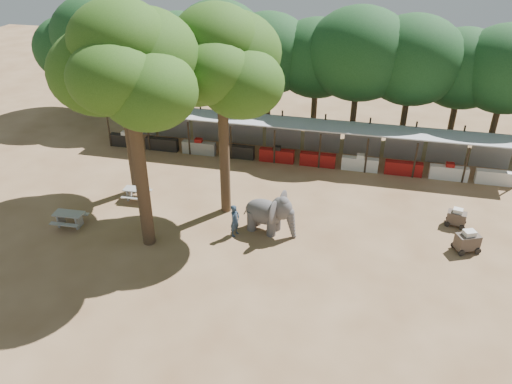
% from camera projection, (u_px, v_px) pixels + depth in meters
% --- Properties ---
extents(ground, '(100.00, 100.00, 0.00)m').
position_uv_depth(ground, '(252.00, 284.00, 23.11)').
color(ground, brown).
rests_on(ground, ground).
extents(vendor_stalls, '(28.00, 2.99, 2.80)m').
position_uv_depth(vendor_stalls, '(300.00, 142.00, 34.24)').
color(vendor_stalls, '#9D9EA4').
rests_on(vendor_stalls, ground).
extents(yard_tree_left, '(7.10, 6.90, 11.02)m').
position_uv_depth(yard_tree_left, '(119.00, 56.00, 26.97)').
color(yard_tree_left, '#332316').
rests_on(yard_tree_left, ground).
extents(yard_tree_center, '(7.10, 6.90, 12.04)m').
position_uv_depth(yard_tree_center, '(126.00, 65.00, 21.64)').
color(yard_tree_center, '#332316').
rests_on(yard_tree_center, ground).
extents(yard_tree_back, '(7.10, 6.90, 11.36)m').
position_uv_depth(yard_tree_back, '(220.00, 61.00, 24.75)').
color(yard_tree_back, '#332316').
rests_on(yard_tree_back, ground).
extents(backdrop_trees, '(46.46, 5.95, 8.33)m').
position_uv_depth(backdrop_trees, '(313.00, 60.00, 36.47)').
color(backdrop_trees, '#332316').
rests_on(backdrop_trees, ground).
extents(elephant, '(3.07, 2.27, 2.29)m').
position_uv_depth(elephant, '(270.00, 213.00, 26.35)').
color(elephant, '#444142').
rests_on(elephant, ground).
extents(handler, '(0.61, 0.75, 1.80)m').
position_uv_depth(handler, '(235.00, 220.00, 26.15)').
color(handler, '#26384C').
rests_on(handler, ground).
extents(picnic_table_near, '(1.69, 1.53, 0.81)m').
position_uv_depth(picnic_table_near, '(69.00, 217.00, 27.09)').
color(picnic_table_near, gray).
rests_on(picnic_table_near, ground).
extents(picnic_table_far, '(1.53, 1.39, 0.74)m').
position_uv_depth(picnic_table_far, '(137.00, 192.00, 29.58)').
color(picnic_table_far, gray).
rests_on(picnic_table_far, ground).
extents(cart_front, '(1.46, 1.24, 1.21)m').
position_uv_depth(cart_front, '(467.00, 241.00, 25.05)').
color(cart_front, '#3C3028').
rests_on(cart_front, ground).
extents(cart_back, '(1.21, 0.93, 1.05)m').
position_uv_depth(cart_back, '(457.00, 217.00, 27.12)').
color(cart_back, '#3C3028').
rests_on(cart_back, ground).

